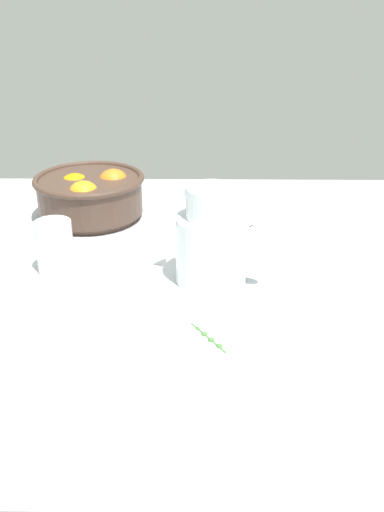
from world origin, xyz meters
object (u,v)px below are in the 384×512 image
at_px(fruit_bowl, 90,194).
at_px(juice_glass, 55,250).
at_px(juice_pitcher, 212,247).
at_px(spoon, 263,222).

xyz_separation_m(fruit_bowl, juice_glass, (-0.02, -0.24, -0.01)).
relative_size(fruit_bowl, juice_pitcher, 1.35).
bearing_deg(spoon, fruit_bowl, 174.96).
distance_m(juice_pitcher, spoon, 0.27).
height_order(juice_pitcher, juice_glass, juice_pitcher).
distance_m(fruit_bowl, spoon, 0.36).
relative_size(fruit_bowl, spoon, 1.43).
bearing_deg(fruit_bowl, juice_pitcher, -47.81).
xyz_separation_m(juice_glass, spoon, (0.37, 0.21, -0.04)).
bearing_deg(juice_glass, juice_pitcher, -5.98).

